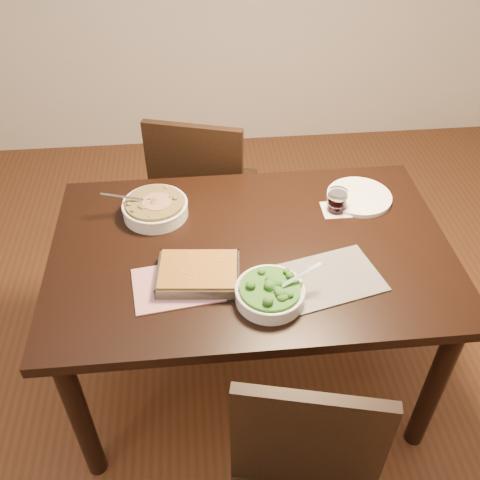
{
  "coord_description": "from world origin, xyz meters",
  "views": [
    {
      "loc": [
        -0.17,
        -1.38,
        2.0
      ],
      "look_at": [
        -0.04,
        -0.02,
        0.8
      ],
      "focal_mm": 40.0,
      "sensor_mm": 36.0,
      "label": 1
    }
  ],
  "objects_px": {
    "dinner_plate": "(359,197)",
    "chair_far": "(203,189)",
    "table": "(251,266)",
    "wine_tumbler": "(337,200)",
    "broccoli_bowl": "(270,293)",
    "stew_bowl": "(155,207)",
    "baking_dish": "(198,274)"
  },
  "relations": [
    {
      "from": "baking_dish",
      "to": "chair_far",
      "type": "xyz_separation_m",
      "value": [
        0.04,
        0.83,
        -0.26
      ]
    },
    {
      "from": "table",
      "to": "broccoli_bowl",
      "type": "height_order",
      "value": "broccoli_bowl"
    },
    {
      "from": "broccoli_bowl",
      "to": "table",
      "type": "bearing_deg",
      "value": 96.83
    },
    {
      "from": "broccoli_bowl",
      "to": "dinner_plate",
      "type": "bearing_deg",
      "value": 49.49
    },
    {
      "from": "table",
      "to": "wine_tumbler",
      "type": "xyz_separation_m",
      "value": [
        0.34,
        0.17,
        0.14
      ]
    },
    {
      "from": "wine_tumbler",
      "to": "table",
      "type": "bearing_deg",
      "value": -153.02
    },
    {
      "from": "wine_tumbler",
      "to": "chair_far",
      "type": "distance_m",
      "value": 0.77
    },
    {
      "from": "table",
      "to": "wine_tumbler",
      "type": "relative_size",
      "value": 16.48
    },
    {
      "from": "stew_bowl",
      "to": "broccoli_bowl",
      "type": "bearing_deg",
      "value": -51.96
    },
    {
      "from": "baking_dish",
      "to": "dinner_plate",
      "type": "height_order",
      "value": "baking_dish"
    },
    {
      "from": "chair_far",
      "to": "table",
      "type": "bearing_deg",
      "value": 118.81
    },
    {
      "from": "table",
      "to": "dinner_plate",
      "type": "distance_m",
      "value": 0.52
    },
    {
      "from": "table",
      "to": "baking_dish",
      "type": "bearing_deg",
      "value": -143.28
    },
    {
      "from": "chair_far",
      "to": "wine_tumbler",
      "type": "bearing_deg",
      "value": 150.35
    },
    {
      "from": "baking_dish",
      "to": "dinner_plate",
      "type": "xyz_separation_m",
      "value": [
        0.64,
        0.38,
        -0.02
      ]
    },
    {
      "from": "stew_bowl",
      "to": "broccoli_bowl",
      "type": "distance_m",
      "value": 0.59
    },
    {
      "from": "baking_dish",
      "to": "wine_tumbler",
      "type": "height_order",
      "value": "wine_tumbler"
    },
    {
      "from": "baking_dish",
      "to": "chair_far",
      "type": "bearing_deg",
      "value": 92.79
    },
    {
      "from": "table",
      "to": "chair_far",
      "type": "relative_size",
      "value": 1.53
    },
    {
      "from": "table",
      "to": "chair_far",
      "type": "distance_m",
      "value": 0.72
    },
    {
      "from": "wine_tumbler",
      "to": "chair_far",
      "type": "xyz_separation_m",
      "value": [
        -0.49,
        0.51,
        -0.29
      ]
    },
    {
      "from": "baking_dish",
      "to": "dinner_plate",
      "type": "relative_size",
      "value": 1.14
    },
    {
      "from": "broccoli_bowl",
      "to": "chair_far",
      "type": "xyz_separation_m",
      "value": [
        -0.18,
        0.94,
        -0.27
      ]
    },
    {
      "from": "broccoli_bowl",
      "to": "baking_dish",
      "type": "xyz_separation_m",
      "value": [
        -0.22,
        0.11,
        -0.01
      ]
    },
    {
      "from": "baking_dish",
      "to": "dinner_plate",
      "type": "distance_m",
      "value": 0.74
    },
    {
      "from": "table",
      "to": "baking_dish",
      "type": "distance_m",
      "value": 0.26
    },
    {
      "from": "baking_dish",
      "to": "table",
      "type": "bearing_deg",
      "value": 42.15
    },
    {
      "from": "table",
      "to": "broccoli_bowl",
      "type": "relative_size",
      "value": 5.73
    },
    {
      "from": "dinner_plate",
      "to": "chair_far",
      "type": "xyz_separation_m",
      "value": [
        -0.6,
        0.45,
        -0.25
      ]
    },
    {
      "from": "dinner_plate",
      "to": "chair_far",
      "type": "bearing_deg",
      "value": 143.03
    },
    {
      "from": "wine_tumbler",
      "to": "dinner_plate",
      "type": "distance_m",
      "value": 0.13
    },
    {
      "from": "stew_bowl",
      "to": "wine_tumbler",
      "type": "height_order",
      "value": "stew_bowl"
    }
  ]
}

